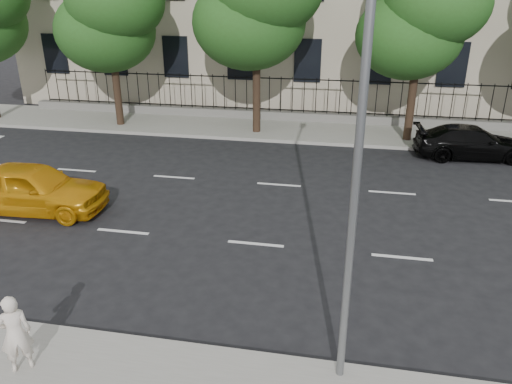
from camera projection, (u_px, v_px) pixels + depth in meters
ground at (236, 294)px, 11.80m from camera, size 120.00×120.00×0.00m
far_sidewalk at (300, 130)px, 24.42m from camera, size 60.00×4.00×0.15m
lane_markings at (269, 210)px, 16.09m from camera, size 49.60×4.62×0.01m
iron_fence at (304, 111)px, 25.74m from camera, size 30.00×0.50×2.20m
street_light at (362, 99)px, 7.76m from camera, size 0.25×3.32×8.05m
tree_b at (110, 4)px, 23.13m from camera, size 5.53×5.12×8.97m
tree_d at (423, 7)px, 20.73m from camera, size 5.34×4.94×8.84m
yellow_taxi at (32, 188)px, 15.76m from camera, size 4.77×2.10×1.60m
black_sedan at (472, 142)px, 20.63m from camera, size 4.78×2.26×1.35m
woman_near at (15, 334)px, 9.05m from camera, size 0.69×0.66×1.59m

